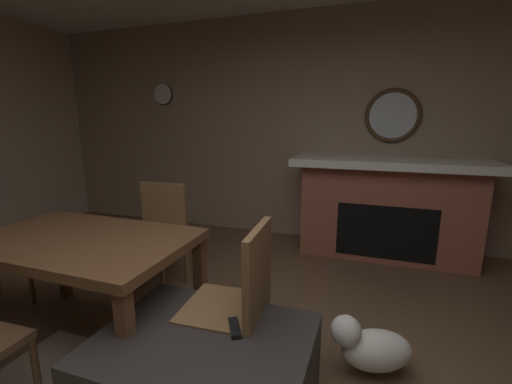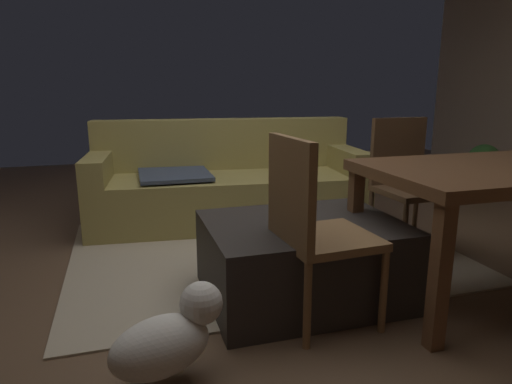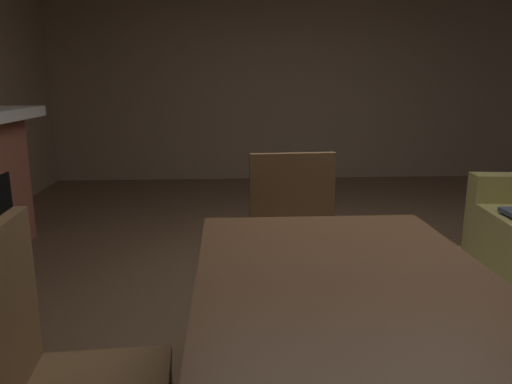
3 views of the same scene
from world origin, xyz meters
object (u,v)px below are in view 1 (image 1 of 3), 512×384
Objects in this scene: tv_remote at (235,328)px; wall_clock at (163,94)px; dining_table at (82,250)px; small_dog at (370,346)px; ottoman_coffee_table at (204,375)px; fireplace at (386,207)px; dining_chair_south at (159,230)px; round_wall_mirror at (393,116)px; dining_chair_west at (239,296)px.

wall_clock is at bearing -81.28° from tv_remote.
small_dog is at bearing -171.33° from dining_table.
tv_remote reaches higher than ottoman_coffee_table.
fireplace is 1.92× the size of ottoman_coffee_table.
ottoman_coffee_table is 1.12× the size of dining_chair_south.
small_dog is at bearing 141.64° from wall_clock.
round_wall_mirror is at bearing -92.90° from small_dog.
ottoman_coffee_table is at bearing 133.04° from dining_chair_south.
dining_chair_west is at bearing -105.71° from tv_remote.
dining_chair_west is (0.05, -0.17, 0.07)m from tv_remote.
dining_chair_west is 1.88× the size of small_dog.
dining_chair_south is (0.01, -0.83, -0.13)m from dining_table.
dining_table is 1.89m from small_dog.
fireplace is at bearing -93.33° from small_dog.
round_wall_mirror is (-0.00, -0.29, 0.98)m from fireplace.
dining_chair_south is at bearing -89.59° from dining_table.
dining_chair_south is 3.12× the size of wall_clock.
dining_chair_south is at bearing 121.37° from wall_clock.
dining_chair_south reaches higher than dining_table.
dining_chair_west is (0.82, 2.24, -0.02)m from fireplace.
ottoman_coffee_table is at bearing 8.99° from tv_remote.
dining_table is (1.15, -0.17, 0.20)m from tv_remote.
tv_remote is (-0.13, -0.10, 0.23)m from ottoman_coffee_table.
fireplace is at bearing -110.15° from dining_chair_west.
small_dog is at bearing 163.05° from dining_chair_south.
small_dog is (-1.81, -0.28, -0.46)m from dining_table.
small_dog is at bearing 87.10° from round_wall_mirror.
wall_clock is (2.19, -2.70, 1.39)m from tv_remote.
dining_chair_south is (1.93, 1.42, -0.02)m from fireplace.
wall_clock is (2.15, -2.53, 1.31)m from dining_chair_west.
dining_chair_west is at bearing -179.70° from dining_table.
wall_clock is (2.97, -0.29, 1.29)m from fireplace.
fireplace is 2.54m from tv_remote.
round_wall_mirror is at bearing 180.00° from wall_clock.
dining_chair_south is at bearing -16.95° from small_dog.
fireplace is at bearing -138.16° from tv_remote.
tv_remote is (0.78, 2.70, -1.08)m from round_wall_mirror.
ottoman_coffee_table is 1.14m from dining_table.
round_wall_mirror is 2.63m from small_dog.
small_dog is 3.99m from wall_clock.
fireplace is 2.96m from dining_table.
wall_clock is at bearing -67.58° from dining_table.
dining_table is at bearing 49.46° from fireplace.
fireplace is at bearing -109.72° from ottoman_coffee_table.
tv_remote is 0.19m from dining_chair_west.
dining_chair_south reaches higher than ottoman_coffee_table.
dining_chair_west is (-0.08, -0.28, 0.30)m from ottoman_coffee_table.
dining_chair_south is 1.38m from dining_chair_west.
tv_remote is at bearing 139.12° from dining_chair_south.
round_wall_mirror is 1.99× the size of wall_clock.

